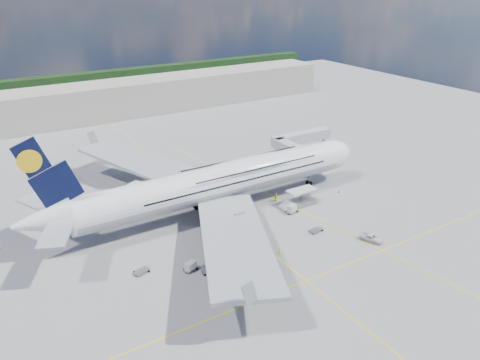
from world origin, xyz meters
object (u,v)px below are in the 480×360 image
dolly_nose_far (316,230)px  baggage_tug (243,230)px  dolly_nose_near (292,209)px  jet_bridge (298,143)px  cone_wing_right_inner (226,236)px  crew_wing (228,236)px  airliner (220,181)px  cargo_loader (301,200)px  crew_loader (312,190)px  cone_nose (339,191)px  cone_wing_left_inner (139,193)px  dolly_back (142,271)px  catering_truck_inner (136,194)px  cone_wing_left_outer (150,185)px  crew_nose (305,174)px  crew_van (276,197)px  dolly_row_b (191,266)px  cone_wing_right_outer (242,281)px  catering_truck_outer (121,154)px  crew_tug (280,252)px  service_van (372,238)px  dolly_row_c (213,265)px  dolly_row_a (210,271)px

dolly_nose_far → baggage_tug: (-12.57, 7.17, 0.38)m
dolly_nose_far → dolly_nose_near: 9.16m
jet_bridge → dolly_nose_far: size_ratio=6.06×
cone_wing_right_inner → crew_wing: bearing=-87.3°
airliner → baggage_tug: 12.62m
cargo_loader → crew_loader: bearing=27.2°
crew_loader → cargo_loader: bearing=-107.5°
cone_nose → cone_wing_left_inner: 47.00m
cone_wing_right_inner → baggage_tug: bearing=-3.9°
dolly_back → dolly_nose_near: bearing=-15.0°
dolly_back → baggage_tug: baggage_tug is taller
catering_truck_inner → cone_wing_left_inner: (2.05, 4.08, -1.75)m
cone_wing_left_outer → crew_nose: bearing=-23.0°
baggage_tug → crew_van: bearing=50.4°
dolly_row_b → cone_wing_right_outer: 9.62m
crew_van → catering_truck_inner: bearing=13.9°
catering_truck_outer → crew_tug: 62.40m
dolly_back → service_van: size_ratio=0.70×
dolly_row_c → crew_van: bearing=28.7°
dolly_nose_near → crew_wing: bearing=165.4°
crew_tug → baggage_tug: bearing=102.9°
cone_nose → cone_wing_left_inner: size_ratio=0.86×
baggage_tug → catering_truck_outer: size_ratio=0.37×
jet_bridge → cargo_loader: bearing=-125.8°
crew_loader → cone_wing_right_inner: (-26.99, -6.56, -0.70)m
cargo_loader → dolly_row_c: cargo_loader is taller
airliner → dolly_nose_far: airliner is taller
crew_wing → dolly_row_a: bearing=163.0°
catering_truck_inner → cone_wing_right_inner: 25.72m
dolly_row_b → cone_wing_right_outer: bearing=-74.4°
crew_van → cone_nose: crew_van is taller
jet_bridge → crew_tug: (-29.13, -32.35, -6.03)m
dolly_nose_near → airliner: bearing=122.1°
service_van → dolly_row_b: bearing=142.7°
dolly_back → crew_nose: 53.51m
dolly_back → dolly_row_c: bearing=-44.7°
catering_truck_outer → service_van: size_ratio=1.67×
crew_tug → cone_wing_left_inner: size_ratio=2.57×
baggage_tug → crew_van: size_ratio=1.45×
catering_truck_outer → crew_wing: size_ratio=4.97×
baggage_tug → cone_wing_right_outer: (-8.87, -13.81, -0.47)m
dolly_nose_far → cone_wing_left_inner: size_ratio=4.85×
jet_bridge → cone_wing_right_outer: 53.49m
dolly_back → service_van: service_van is taller
dolly_back → crew_van: bearing=-5.4°
catering_truck_outer → cone_wing_right_inner: 51.20m
crew_nose → crew_wing: size_ratio=1.01×
crew_nose → cone_wing_right_inner: bearing=-166.1°
dolly_row_a → baggage_tug: (12.13, 8.42, 0.38)m
crew_loader → crew_tug: bearing=-96.4°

